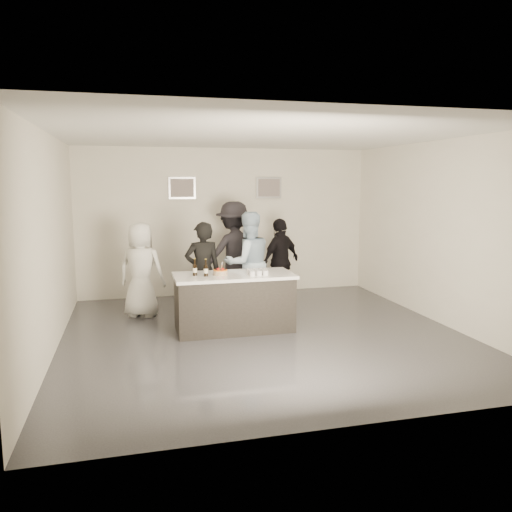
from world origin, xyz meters
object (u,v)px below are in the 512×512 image
beer_bottle_b (206,268)px  person_main_blue (248,263)px  beer_bottle_a (195,267)px  bar_counter (234,302)px  person_guest_right (281,261)px  cake (220,273)px  person_guest_back (234,253)px  person_guest_left (141,270)px  person_main_black (203,271)px

beer_bottle_b → person_main_blue: 1.36m
beer_bottle_a → beer_bottle_b: 0.18m
beer_bottle_a → person_main_blue: (1.06, 0.92, -0.12)m
bar_counter → person_guest_right: person_guest_right is taller
cake → person_guest_back: 1.85m
bar_counter → person_guest_back: 1.85m
cake → person_guest_right: 2.10m
cake → beer_bottle_b: beer_bottle_b is taller
person_guest_back → person_guest_right: bearing=152.7°
person_guest_right → bar_counter: bearing=18.4°
beer_bottle_b → bar_counter: bearing=10.1°
beer_bottle_a → bar_counter: bearing=-1.4°
beer_bottle_a → person_guest_left: (-0.78, 1.18, -0.21)m
beer_bottle_a → person_guest_left: bearing=123.4°
bar_counter → person_main_black: person_main_black is taller
cake → beer_bottle_a: size_ratio=0.84×
cake → person_guest_right: (1.44, 1.52, -0.12)m
person_main_black → beer_bottle_b: bearing=81.6°
beer_bottle_b → person_guest_back: person_guest_back is taller
beer_bottle_a → person_guest_left: person_guest_left is taller
bar_counter → person_guest_back: (0.37, 1.73, 0.53)m
beer_bottle_a → person_main_blue: person_main_blue is taller
cake → beer_bottle_b: (-0.23, -0.06, 0.09)m
beer_bottle_a → person_guest_right: 2.36m
beer_bottle_b → beer_bottle_a: bearing=148.4°
bar_counter → person_main_black: bearing=118.3°
person_main_black → person_guest_left: person_main_black is taller
person_main_blue → beer_bottle_b: bearing=39.8°
cake → person_guest_back: person_guest_back is taller
beer_bottle_a → person_guest_left: size_ratio=0.16×
person_main_black → person_main_blue: 0.87m
beer_bottle_a → cake: bearing=-5.4°
cake → person_guest_right: person_guest_right is taller
bar_counter → beer_bottle_a: bearing=178.6°
cake → beer_bottle_b: bearing=-166.0°
bar_counter → person_guest_back: person_guest_back is taller
cake → beer_bottle_a: beer_bottle_a is taller
cake → person_main_blue: (0.67, 0.95, -0.03)m
beer_bottle_b → person_main_blue: bearing=48.3°
person_main_black → person_guest_back: person_guest_back is taller
person_guest_left → person_guest_right: (2.61, 0.30, -0.00)m
person_main_black → person_guest_left: size_ratio=1.02×
beer_bottle_a → person_main_blue: 1.40m
beer_bottle_b → person_guest_right: bearing=43.4°
bar_counter → person_guest_left: 1.87m
person_main_black → person_main_blue: size_ratio=0.92×
person_guest_left → beer_bottle_a: bearing=146.6°
bar_counter → person_guest_right: bearing=50.9°
person_main_black → person_main_blue: (0.84, 0.22, 0.07)m
beer_bottle_b → person_guest_left: bearing=126.2°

